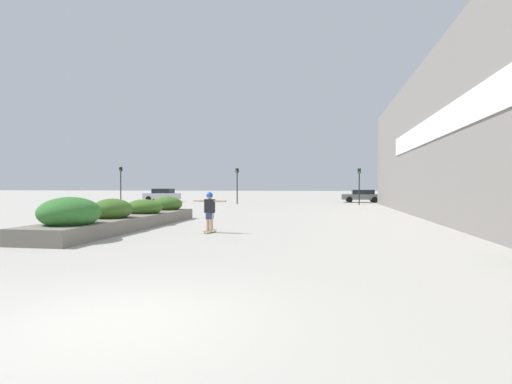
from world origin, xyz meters
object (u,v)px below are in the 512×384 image
at_px(car_center_left, 362,196).
at_px(skateboard, 210,231).
at_px(traffic_light_far_left, 121,179).
at_px(skateboarder, 210,207).
at_px(car_leftmost, 162,195).
at_px(traffic_light_right, 359,180).
at_px(traffic_light_left, 237,180).

bearing_deg(car_center_left, skateboard, 164.81).
bearing_deg(skateboard, traffic_light_far_left, 135.35).
distance_m(skateboarder, car_leftmost, 31.50).
bearing_deg(car_leftmost, skateboard, -153.71).
height_order(car_center_left, traffic_light_right, traffic_light_right).
bearing_deg(traffic_light_right, traffic_light_far_left, -178.40).
bearing_deg(traffic_light_far_left, car_center_left, 14.37).
bearing_deg(traffic_light_far_left, traffic_light_left, 1.70).
xyz_separation_m(skateboard, car_leftmost, (-13.95, 28.24, 0.70)).
bearing_deg(traffic_light_left, traffic_light_right, 1.49).
xyz_separation_m(traffic_light_left, traffic_light_right, (11.73, 0.30, -0.05)).
distance_m(traffic_light_right, traffic_light_far_left, 23.94).
relative_size(skateboard, car_leftmost, 0.21).
bearing_deg(car_center_left, skateboarder, 164.81).
distance_m(skateboarder, traffic_light_right, 25.46).
height_order(car_center_left, traffic_light_left, traffic_light_left).
distance_m(skateboard, car_center_left, 31.06).
bearing_deg(car_leftmost, traffic_light_far_left, 150.74).
height_order(traffic_light_left, traffic_light_far_left, traffic_light_far_left).
relative_size(skateboard, traffic_light_right, 0.23).
xyz_separation_m(skateboard, skateboarder, (-0.00, 0.00, 0.89)).
relative_size(traffic_light_right, traffic_light_far_left, 0.92).
bearing_deg(traffic_light_right, car_center_left, 82.70).
relative_size(car_leftmost, traffic_light_far_left, 1.03).
xyz_separation_m(skateboarder, traffic_light_left, (-4.32, 24.01, 1.43)).
bearing_deg(car_leftmost, traffic_light_left, -113.69).
bearing_deg(traffic_light_right, car_leftmost, 169.60).
relative_size(skateboarder, traffic_light_far_left, 0.38).
xyz_separation_m(skateboarder, car_leftmost, (-13.95, 28.24, -0.19)).
bearing_deg(car_center_left, traffic_light_left, 115.55).
distance_m(skateboard, traffic_light_left, 24.51).
bearing_deg(skateboarder, traffic_light_far_left, 135.35).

